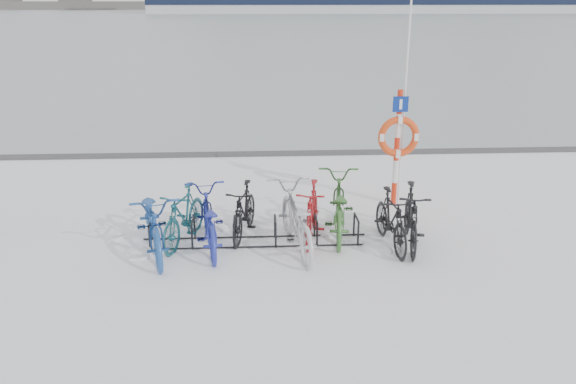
% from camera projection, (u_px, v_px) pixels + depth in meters
% --- Properties ---
extents(ground, '(900.00, 900.00, 0.00)m').
position_uv_depth(ground, '(255.00, 243.00, 9.96)').
color(ground, white).
rests_on(ground, ground).
extents(ice_sheet, '(400.00, 298.00, 0.02)m').
position_uv_depth(ice_sheet, '(255.00, 15.00, 156.35)').
color(ice_sheet, '#929CA4').
rests_on(ice_sheet, ground).
extents(quay_edge, '(400.00, 0.25, 0.10)m').
position_uv_depth(quay_edge, '(255.00, 154.00, 15.51)').
color(quay_edge, '#3F3F42').
rests_on(quay_edge, ground).
extents(bike_rack, '(4.00, 0.48, 0.46)m').
position_uv_depth(bike_rack, '(255.00, 233.00, 9.90)').
color(bike_rack, black).
rests_on(bike_rack, ground).
extents(lifebuoy_station, '(0.84, 0.23, 4.38)m').
position_uv_depth(lifebuoy_station, '(399.00, 137.00, 11.31)').
color(lifebuoy_station, red).
rests_on(lifebuoy_station, ground).
extents(bike_0, '(1.34, 2.35, 1.17)m').
position_uv_depth(bike_0, '(153.00, 219.00, 9.44)').
color(bike_0, '#204B94').
rests_on(bike_0, ground).
extents(bike_1, '(0.98, 1.80, 1.04)m').
position_uv_depth(bike_1, '(184.00, 214.00, 9.85)').
color(bike_1, '#164D57').
rests_on(bike_1, ground).
extents(bike_2, '(1.02, 2.11, 1.06)m').
position_uv_depth(bike_2, '(208.00, 218.00, 9.63)').
color(bike_2, '#232D98').
rests_on(bike_2, ground).
extents(bike_3, '(0.81, 1.72, 1.00)m').
position_uv_depth(bike_3, '(244.00, 209.00, 10.14)').
color(bike_3, black).
rests_on(bike_3, ground).
extents(bike_4, '(1.09, 2.28, 1.15)m').
position_uv_depth(bike_4, '(296.00, 217.00, 9.55)').
color(bike_4, '#B2B4BB').
rests_on(bike_4, ground).
extents(bike_5, '(0.82, 1.79, 1.04)m').
position_uv_depth(bike_5, '(312.00, 211.00, 10.02)').
color(bike_5, maroon).
rests_on(bike_5, ground).
extents(bike_6, '(1.01, 2.23, 1.13)m').
position_uv_depth(bike_6, '(338.00, 204.00, 10.20)').
color(bike_6, '#346A2D').
rests_on(bike_6, ground).
extents(bike_7, '(0.62, 1.74, 1.02)m').
position_uv_depth(bike_7, '(391.00, 218.00, 9.69)').
color(bike_7, black).
rests_on(bike_7, ground).
extents(bike_8, '(0.81, 1.89, 1.10)m').
position_uv_depth(bike_8, '(411.00, 215.00, 9.72)').
color(bike_8, black).
rests_on(bike_8, ground).
extents(snow_drifts, '(5.11, 1.67, 0.20)m').
position_uv_depth(snow_drifts, '(253.00, 242.00, 9.98)').
color(snow_drifts, white).
rests_on(snow_drifts, ground).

